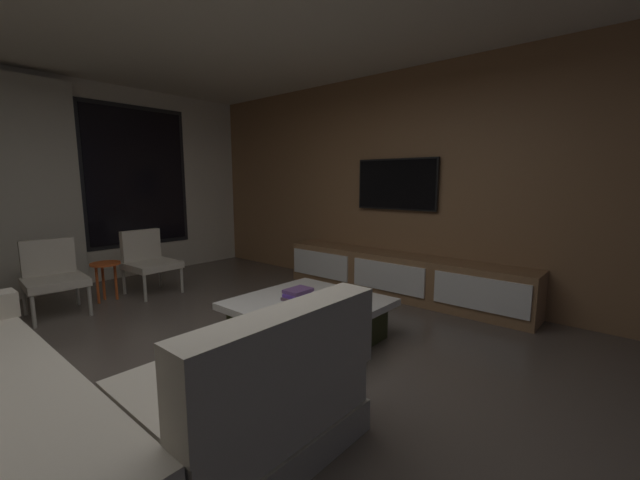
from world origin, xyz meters
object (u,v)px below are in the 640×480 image
(side_stool, at_px, (105,270))
(accent_chair_by_curtain, at_px, (53,273))
(sectional_couch, at_px, (40,414))
(media_console, at_px, (401,277))
(accent_chair_near_window, at_px, (148,258))
(mounted_tv, at_px, (396,184))
(coffee_table, at_px, (308,320))
(book_stack_on_coffee_table, at_px, (297,294))

(side_stool, bearing_deg, accent_chair_by_curtain, -175.53)
(sectional_couch, bearing_deg, media_console, 1.66)
(sectional_couch, height_order, accent_chair_near_window, sectional_couch)
(sectional_couch, height_order, mounted_tv, mounted_tv)
(sectional_couch, height_order, accent_chair_by_curtain, sectional_couch)
(coffee_table, distance_m, accent_chair_near_window, 2.55)
(sectional_couch, bearing_deg, accent_chair_near_window, 55.80)
(accent_chair_near_window, height_order, media_console, accent_chair_near_window)
(book_stack_on_coffee_table, height_order, mounted_tv, mounted_tv)
(media_console, bearing_deg, sectional_couch, -178.34)
(sectional_couch, distance_m, side_stool, 2.91)
(mounted_tv, bearing_deg, accent_chair_near_window, 131.74)
(media_console, distance_m, mounted_tv, 1.13)
(book_stack_on_coffee_table, height_order, side_stool, side_stool)
(sectional_couch, xyz_separation_m, mounted_tv, (3.82, 0.30, 1.06))
(accent_chair_by_curtain, height_order, mounted_tv, mounted_tv)
(side_stool, xyz_separation_m, media_console, (2.37, -2.51, -0.12))
(accent_chair_by_curtain, bearing_deg, book_stack_on_coffee_table, -62.98)
(book_stack_on_coffee_table, bearing_deg, side_stool, 105.88)
(coffee_table, relative_size, side_stool, 2.52)
(accent_chair_by_curtain, distance_m, media_console, 3.81)
(side_stool, bearing_deg, sectional_couch, -115.91)
(media_console, bearing_deg, side_stool, 133.37)
(media_console, height_order, mounted_tv, mounted_tv)
(accent_chair_by_curtain, height_order, media_console, accent_chair_by_curtain)
(accent_chair_by_curtain, relative_size, side_stool, 1.70)
(accent_chair_near_window, distance_m, mounted_tv, 3.22)
(coffee_table, height_order, accent_chair_near_window, accent_chair_near_window)
(coffee_table, distance_m, mounted_tv, 2.19)
(side_stool, bearing_deg, coffee_table, -74.47)
(coffee_table, xyz_separation_m, book_stack_on_coffee_table, (-0.02, 0.12, 0.22))
(book_stack_on_coffee_table, relative_size, mounted_tv, 0.25)
(coffee_table, bearing_deg, sectional_couch, -177.72)
(side_stool, bearing_deg, book_stack_on_coffee_table, -74.12)
(book_stack_on_coffee_table, bearing_deg, media_console, -3.02)
(book_stack_on_coffee_table, distance_m, side_stool, 2.52)
(accent_chair_by_curtain, bearing_deg, coffee_table, -63.77)
(mounted_tv, bearing_deg, sectional_couch, -175.46)
(book_stack_on_coffee_table, height_order, accent_chair_near_window, accent_chair_near_window)
(coffee_table, bearing_deg, book_stack_on_coffee_table, 97.94)
(coffee_table, bearing_deg, accent_chair_near_window, 94.65)
(accent_chair_near_window, relative_size, side_stool, 1.70)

